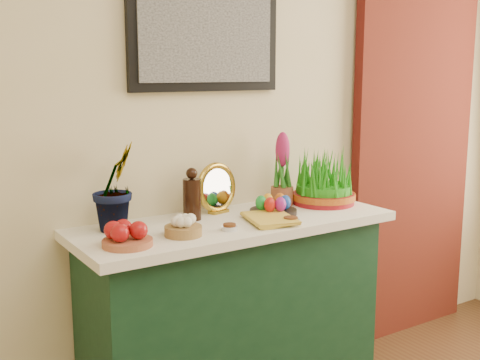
% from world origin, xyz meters
% --- Properties ---
extents(sideboard, '(1.30, 0.45, 0.85)m').
position_xyz_m(sideboard, '(-0.09, 2.00, 0.42)').
color(sideboard, '#143820').
rests_on(sideboard, ground).
extents(tablecloth, '(1.40, 0.55, 0.04)m').
position_xyz_m(tablecloth, '(-0.09, 2.00, 0.87)').
color(tablecloth, white).
rests_on(tablecloth, sideboard).
extents(hyacinth_green, '(0.31, 0.30, 0.47)m').
position_xyz_m(hyacinth_green, '(-0.58, 2.12, 1.13)').
color(hyacinth_green, '#26701D').
rests_on(hyacinth_green, tablecloth).
extents(apple_bowl, '(0.24, 0.24, 0.09)m').
position_xyz_m(apple_bowl, '(-0.63, 1.88, 0.93)').
color(apple_bowl, '#A15435').
rests_on(apple_bowl, tablecloth).
extents(garlic_basket, '(0.18, 0.18, 0.08)m').
position_xyz_m(garlic_basket, '(-0.40, 1.89, 0.92)').
color(garlic_basket, '#A38142').
rests_on(garlic_basket, tablecloth).
extents(vinegar_cruet, '(0.08, 0.08, 0.23)m').
position_xyz_m(vinegar_cruet, '(-0.24, 2.10, 0.99)').
color(vinegar_cruet, black).
rests_on(vinegar_cruet, tablecloth).
extents(mirror, '(0.23, 0.10, 0.23)m').
position_xyz_m(mirror, '(-0.09, 2.16, 1.00)').
color(mirror, '#B48F2A').
rests_on(mirror, tablecloth).
extents(book, '(0.23, 0.28, 0.03)m').
position_xyz_m(book, '(-0.08, 1.91, 0.91)').
color(book, gold).
rests_on(book, tablecloth).
extents(spice_dish_left, '(0.06, 0.06, 0.03)m').
position_xyz_m(spice_dish_left, '(-0.20, 1.86, 0.90)').
color(spice_dish_left, silver).
rests_on(spice_dish_left, tablecloth).
extents(spice_dish_right, '(0.07, 0.07, 0.03)m').
position_xyz_m(spice_dish_right, '(0.07, 1.81, 0.90)').
color(spice_dish_right, silver).
rests_on(spice_dish_right, tablecloth).
extents(egg_plate, '(0.24, 0.24, 0.09)m').
position_xyz_m(egg_plate, '(0.11, 1.99, 0.92)').
color(egg_plate, black).
rests_on(egg_plate, tablecloth).
extents(hyacinth_pink, '(0.11, 0.11, 0.35)m').
position_xyz_m(hyacinth_pink, '(0.26, 2.12, 1.05)').
color(hyacinth_pink, '#975233').
rests_on(hyacinth_pink, tablecloth).
extents(wheatgrass_sabzeh, '(0.30, 0.30, 0.25)m').
position_xyz_m(wheatgrass_sabzeh, '(0.44, 2.03, 1.00)').
color(wheatgrass_sabzeh, maroon).
rests_on(wheatgrass_sabzeh, tablecloth).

